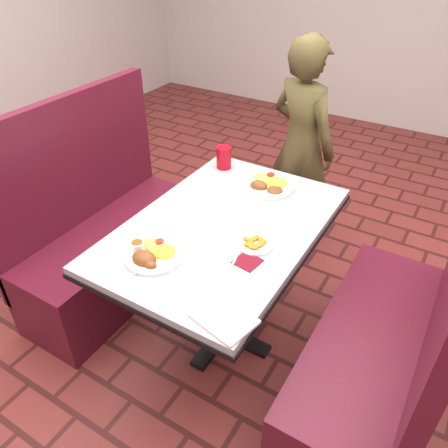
{
  "coord_description": "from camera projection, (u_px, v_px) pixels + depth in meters",
  "views": [
    {
      "loc": [
        0.85,
        -1.41,
        1.91
      ],
      "look_at": [
        0.0,
        0.0,
        0.75
      ],
      "focal_mm": 35.0,
      "sensor_mm": 36.0,
      "label": 1
    }
  ],
  "objects": [
    {
      "name": "dining_table",
      "position": [
        224.0,
        241.0,
        2.07
      ],
      "size": [
        0.81,
        1.21,
        0.75
      ],
      "color": "#A8AAAD",
      "rests_on": "ground"
    },
    {
      "name": "paper_napkin",
      "position": [
        224.0,
        319.0,
        1.53
      ],
      "size": [
        0.24,
        0.2,
        0.01
      ],
      "primitive_type": "cube",
      "rotation": [
        0.0,
        0.0,
        -0.22
      ],
      "color": "white",
      "rests_on": "dining_table"
    },
    {
      "name": "diner_person",
      "position": [
        301.0,
        146.0,
        2.84
      ],
      "size": [
        0.59,
        0.49,
        1.39
      ],
      "primitive_type": "imported",
      "rotation": [
        0.0,
        0.0,
        2.78
      ],
      "color": "brown",
      "rests_on": "ground"
    },
    {
      "name": "plantain_plate",
      "position": [
        255.0,
        243.0,
        1.88
      ],
      "size": [
        0.16,
        0.16,
        0.02
      ],
      "rotation": [
        0.0,
        0.0,
        0.33
      ],
      "color": "white",
      "rests_on": "dining_table"
    },
    {
      "name": "red_tumbler",
      "position": [
        224.0,
        157.0,
        2.43
      ],
      "size": [
        0.08,
        0.08,
        0.12
      ],
      "primitive_type": "cylinder",
      "color": "#B30B18",
      "rests_on": "dining_table"
    },
    {
      "name": "far_dinner_plate",
      "position": [
        269.0,
        183.0,
        2.28
      ],
      "size": [
        0.28,
        0.28,
        0.07
      ],
      "rotation": [
        0.0,
        0.0,
        -0.42
      ],
      "color": "white",
      "rests_on": "dining_table"
    },
    {
      "name": "near_dinner_plate",
      "position": [
        152.0,
        252.0,
        1.8
      ],
      "size": [
        0.25,
        0.25,
        0.08
      ],
      "rotation": [
        0.0,
        0.0,
        -0.11
      ],
      "color": "white",
      "rests_on": "dining_table"
    },
    {
      "name": "lettuce_shreds",
      "position": [
        238.0,
        220.0,
        2.04
      ],
      "size": [
        0.28,
        0.32,
        0.0
      ],
      "primitive_type": null,
      "color": "#83C54F",
      "rests_on": "dining_table"
    },
    {
      "name": "booth_bench_right",
      "position": [
        379.0,
        356.0,
        1.92
      ],
      "size": [
        0.47,
        1.2,
        1.17
      ],
      "color": "#5A1426",
      "rests_on": "ground"
    },
    {
      "name": "booth_bench_left",
      "position": [
        109.0,
        242.0,
        2.59
      ],
      "size": [
        0.47,
        1.2,
        1.17
      ],
      "color": "#5A1426",
      "rests_on": "ground"
    },
    {
      "name": "knife_utensil",
      "position": [
        153.0,
        261.0,
        1.78
      ],
      "size": [
        0.07,
        0.16,
        0.0
      ],
      "primitive_type": "cube",
      "rotation": [
        0.0,
        0.0,
        0.37
      ],
      "color": "silver",
      "rests_on": "dining_table"
    },
    {
      "name": "maroon_napkin",
      "position": [
        247.0,
        261.0,
        1.79
      ],
      "size": [
        0.11,
        0.11,
        0.0
      ],
      "primitive_type": "cube",
      "rotation": [
        0.0,
        0.0,
        -0.14
      ],
      "color": "#5E0E1A",
      "rests_on": "dining_table"
    },
    {
      "name": "fork_utensil",
      "position": [
        144.0,
        264.0,
        1.77
      ],
      "size": [
        0.03,
        0.14,
        0.0
      ],
      "primitive_type": "cube",
      "rotation": [
        0.0,
        0.0,
        0.15
      ],
      "color": "silver",
      "rests_on": "dining_table"
    },
    {
      "name": "spoon_utensil",
      "position": [
        235.0,
        260.0,
        1.79
      ],
      "size": [
        0.04,
        0.12,
        0.0
      ],
      "primitive_type": "cube",
      "rotation": [
        0.0,
        0.0,
        0.23
      ],
      "color": "silver",
      "rests_on": "dining_table"
    }
  ]
}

